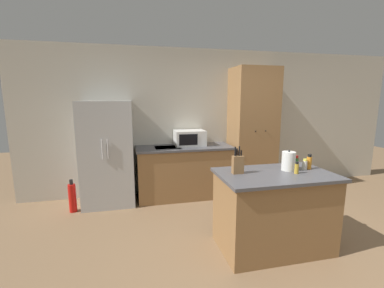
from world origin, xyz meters
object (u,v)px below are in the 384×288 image
Objects in this scene: knife_block at (238,164)px; refrigerator at (108,154)px; spice_bottle_tall_dark at (305,165)px; spice_bottle_amber_oil at (296,163)px; pantry_cabinet at (252,131)px; fire_extinguisher at (72,198)px; microwave at (190,138)px; spice_bottle_green_herb at (309,162)px; spice_bottle_short_red at (297,168)px; kettle at (288,161)px.

refrigerator is at bearing 132.16° from knife_block.
spice_bottle_amber_oil is (-0.07, 0.06, 0.01)m from spice_bottle_tall_dark.
pantry_cabinet reaches higher than fire_extinguisher.
pantry_cabinet is at bearing -4.33° from microwave.
spice_bottle_tall_dark is 0.07m from spice_bottle_green_herb.
refrigerator is at bearing -179.54° from pantry_cabinet.
spice_bottle_green_herb is at bearing -35.09° from refrigerator.
spice_bottle_amber_oil is at bearing 2.47° from knife_block.
kettle reaches higher than spice_bottle_short_red.
spice_bottle_green_herb is 3.40m from fire_extinguisher.
spice_bottle_amber_oil is 0.15m from kettle.
spice_bottle_green_herb is (0.26, 0.13, 0.02)m from spice_bottle_short_red.
refrigerator reaches higher than spice_bottle_short_red.
spice_bottle_amber_oil is 0.65× the size of kettle.
spice_bottle_green_herb is 0.35× the size of fire_extinguisher.
refrigerator reaches higher than spice_bottle_green_herb.
spice_bottle_green_herb reaches higher than spice_bottle_short_red.
spice_bottle_short_red reaches higher than spice_bottle_tall_dark.
spice_bottle_amber_oil is 0.14m from spice_bottle_green_herb.
refrigerator is at bearing 23.00° from fire_extinguisher.
spice_bottle_short_red is (0.64, -0.15, -0.04)m from knife_block.
spice_bottle_green_herb reaches higher than spice_bottle_amber_oil.
spice_bottle_green_herb is at bearing -60.03° from microwave.
refrigerator reaches higher than spice_bottle_tall_dark.
kettle is at bearing -163.40° from spice_bottle_amber_oil.
spice_bottle_amber_oil reaches higher than spice_bottle_tall_dark.
pantry_cabinet is 1.74m from spice_bottle_green_herb.
pantry_cabinet is 1.76m from spice_bottle_tall_dark.
refrigerator is 2.85m from spice_bottle_short_red.
spice_bottle_amber_oil is at bearing -98.32° from pantry_cabinet.
spice_bottle_tall_dark is 0.21m from kettle.
spice_bottle_green_herb is (-0.11, -1.73, -0.15)m from pantry_cabinet.
pantry_cabinet reaches higher than knife_block.
refrigerator is 10.68× the size of spice_bottle_amber_oil.
spice_bottle_short_red is (-0.19, -0.12, 0.00)m from spice_bottle_tall_dark.
spice_bottle_tall_dark is (0.83, -0.03, -0.05)m from knife_block.
pantry_cabinet is 1.16m from microwave.
refrigerator is 2.84m from spice_bottle_amber_oil.
knife_block reaches higher than fire_extinguisher.
microwave is at bearing 113.21° from kettle.
microwave reaches higher than kettle.
spice_bottle_short_red is 0.55× the size of kettle.
refrigerator is 2.93m from spice_bottle_tall_dark.
fire_extinguisher is (-1.92, -0.33, -0.81)m from microwave.
pantry_cabinet is 14.33× the size of spice_bottle_amber_oil.
spice_bottle_tall_dark is at bearing -27.38° from fire_extinguisher.
refrigerator is 0.75× the size of pantry_cabinet.
microwave is 1.71× the size of knife_block.
spice_bottle_green_herb is at bearing -1.35° from kettle.
pantry_cabinet is at bearing 59.59° from knife_block.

